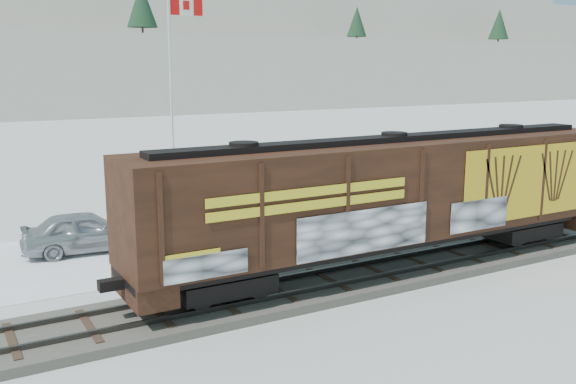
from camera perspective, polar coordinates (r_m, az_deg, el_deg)
ground at (r=22.14m, az=3.59°, el=-8.44°), size 500.00×500.00×0.00m
rail_track at (r=22.09m, az=3.60°, el=-8.09°), size 50.00×3.40×0.43m
parking_strip at (r=28.41m, az=-4.76°, el=-3.98°), size 40.00×8.00×0.03m
hopper_railcar at (r=22.87m, az=9.28°, el=-0.12°), size 19.27×3.06×4.62m
flagpole at (r=34.12m, az=-10.04°, el=5.40°), size 2.30×0.90×11.13m
car_silver at (r=27.10m, az=-17.57°, el=-3.36°), size 5.06×2.36×1.68m
car_white at (r=30.50m, az=0.81°, el=-1.32°), size 5.01×2.43×1.58m
car_dark at (r=32.66m, az=6.73°, el=-0.63°), size 5.29×2.37×1.50m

